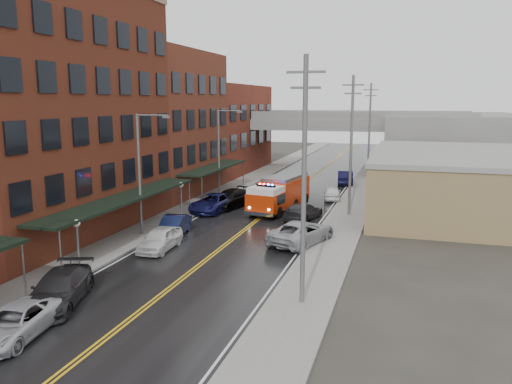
# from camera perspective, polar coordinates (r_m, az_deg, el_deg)

# --- Properties ---
(road) EXTENTS (11.00, 160.00, 0.02)m
(road) POSITION_cam_1_polar(r_m,az_deg,el_deg) (40.90, -0.35, -3.61)
(road) COLOR black
(road) RESTS_ON ground
(sidewalk_left) EXTENTS (3.00, 160.00, 0.15)m
(sidewalk_left) POSITION_cam_1_polar(r_m,az_deg,el_deg) (43.56, -9.57, -2.80)
(sidewalk_left) COLOR slate
(sidewalk_left) RESTS_ON ground
(sidewalk_right) EXTENTS (3.00, 160.00, 0.15)m
(sidewalk_right) POSITION_cam_1_polar(r_m,az_deg,el_deg) (39.40, 9.87, -4.22)
(sidewalk_right) COLOR slate
(sidewalk_right) RESTS_ON ground
(curb_left) EXTENTS (0.30, 160.00, 0.15)m
(curb_left) POSITION_cam_1_polar(r_m,az_deg,el_deg) (42.86, -7.59, -2.96)
(curb_left) COLOR gray
(curb_left) RESTS_ON ground
(curb_right) EXTENTS (0.30, 160.00, 0.15)m
(curb_right) POSITION_cam_1_polar(r_m,az_deg,el_deg) (39.63, 7.49, -4.07)
(curb_right) COLOR gray
(curb_right) RESTS_ON ground
(brick_building_b) EXTENTS (9.00, 20.00, 18.00)m
(brick_building_b) POSITION_cam_1_polar(r_m,az_deg,el_deg) (39.81, -22.40, 8.31)
(brick_building_b) COLOR #602919
(brick_building_b) RESTS_ON ground
(brick_building_c) EXTENTS (9.00, 15.00, 15.00)m
(brick_building_c) POSITION_cam_1_polar(r_m,az_deg,el_deg) (54.56, -10.56, 7.70)
(brick_building_c) COLOR brown
(brick_building_c) RESTS_ON ground
(brick_building_far) EXTENTS (9.00, 20.00, 12.00)m
(brick_building_far) POSITION_cam_1_polar(r_m,az_deg,el_deg) (70.61, -3.94, 7.21)
(brick_building_far) COLOR brown
(brick_building_far) RESTS_ON ground
(tan_building) EXTENTS (14.00, 22.00, 5.00)m
(tan_building) POSITION_cam_1_polar(r_m,az_deg,el_deg) (48.64, 21.69, 0.90)
(tan_building) COLOR olive
(tan_building) RESTS_ON ground
(right_far_block) EXTENTS (18.00, 30.00, 8.00)m
(right_far_block) POSITION_cam_1_polar(r_m,az_deg,el_deg) (78.36, 21.53, 5.36)
(right_far_block) COLOR slate
(right_far_block) RESTS_ON ground
(awning_1) EXTENTS (2.60, 18.00, 3.09)m
(awning_1) POSITION_cam_1_polar(r_m,az_deg,el_deg) (37.07, -14.78, -0.71)
(awning_1) COLOR black
(awning_1) RESTS_ON ground
(awning_2) EXTENTS (2.60, 13.00, 3.09)m
(awning_2) POSITION_cam_1_polar(r_m,az_deg,el_deg) (52.55, -4.76, 2.80)
(awning_2) COLOR black
(awning_2) RESTS_ON ground
(globe_lamp_1) EXTENTS (0.44, 0.44, 3.12)m
(globe_lamp_1) POSITION_cam_1_polar(r_m,az_deg,el_deg) (30.98, -19.78, -4.44)
(globe_lamp_1) COLOR #59595B
(globe_lamp_1) RESTS_ON ground
(globe_lamp_2) EXTENTS (0.44, 0.44, 3.12)m
(globe_lamp_2) POSITION_cam_1_polar(r_m,az_deg,el_deg) (42.72, -8.58, 0.04)
(globe_lamp_2) COLOR #59595B
(globe_lamp_2) RESTS_ON ground
(street_lamp_1) EXTENTS (2.64, 0.22, 9.00)m
(street_lamp_1) POSITION_cam_1_polar(r_m,az_deg,el_deg) (37.09, -12.89, 2.81)
(street_lamp_1) COLOR #59595B
(street_lamp_1) RESTS_ON ground
(street_lamp_2) EXTENTS (2.64, 0.22, 9.00)m
(street_lamp_2) POSITION_cam_1_polar(r_m,az_deg,el_deg) (51.50, -4.02, 5.11)
(street_lamp_2) COLOR #59595B
(street_lamp_2) RESTS_ON ground
(utility_pole_0) EXTENTS (1.80, 0.24, 12.00)m
(utility_pole_0) POSITION_cam_1_polar(r_m,az_deg,el_deg) (23.62, 5.51, 1.55)
(utility_pole_0) COLOR #59595B
(utility_pole_0) RESTS_ON ground
(utility_pole_1) EXTENTS (1.80, 0.24, 12.00)m
(utility_pole_1) POSITION_cam_1_polar(r_m,az_deg,el_deg) (43.28, 10.83, 5.44)
(utility_pole_1) COLOR #59595B
(utility_pole_1) RESTS_ON ground
(utility_pole_2) EXTENTS (1.80, 0.24, 12.00)m
(utility_pole_2) POSITION_cam_1_polar(r_m,az_deg,el_deg) (63.16, 12.83, 6.88)
(utility_pole_2) COLOR #59595B
(utility_pole_2) RESTS_ON ground
(overpass) EXTENTS (40.00, 10.00, 7.50)m
(overpass) POSITION_cam_1_polar(r_m,az_deg,el_deg) (70.98, 7.40, 7.15)
(overpass) COLOR slate
(overpass) RESTS_ON ground
(fire_truck) EXTENTS (4.47, 8.81, 3.10)m
(fire_truck) POSITION_cam_1_polar(r_m,az_deg,el_deg) (45.34, 2.67, -0.07)
(fire_truck) COLOR #BE2B08
(fire_truck) RESTS_ON ground
(parked_car_left_2) EXTENTS (2.91, 5.17, 1.36)m
(parked_car_left_2) POSITION_cam_1_polar(r_m,az_deg,el_deg) (24.08, -25.88, -13.26)
(parked_car_left_2) COLOR #B3B5BB
(parked_car_left_2) RESTS_ON ground
(parked_car_left_3) EXTENTS (3.87, 5.96, 1.60)m
(parked_car_left_3) POSITION_cam_1_polar(r_m,az_deg,el_deg) (26.79, -21.58, -10.26)
(parked_car_left_3) COLOR black
(parked_car_left_3) RESTS_ON ground
(parked_car_left_4) EXTENTS (1.99, 4.56, 1.53)m
(parked_car_left_4) POSITION_cam_1_polar(r_m,az_deg,el_deg) (34.26, -10.92, -5.29)
(parked_car_left_4) COLOR silver
(parked_car_left_4) RESTS_ON ground
(parked_car_left_5) EXTENTS (2.16, 4.66, 1.48)m
(parked_car_left_5) POSITION_cam_1_polar(r_m,az_deg,el_deg) (37.62, -9.41, -3.86)
(parked_car_left_5) COLOR #0E1534
(parked_car_left_5) RESTS_ON ground
(parked_car_left_6) EXTENTS (3.22, 5.97, 1.59)m
(parked_car_left_6) POSITION_cam_1_polar(r_m,az_deg,el_deg) (45.24, -4.95, -1.26)
(parked_car_left_6) COLOR #131447
(parked_car_left_6) RESTS_ON ground
(parked_car_left_7) EXTENTS (3.76, 6.17, 1.67)m
(parked_car_left_7) POSITION_cam_1_polar(r_m,az_deg,el_deg) (46.86, -2.92, -0.78)
(parked_car_left_7) COLOR black
(parked_car_left_7) RESTS_ON ground
(parked_car_right_0) EXTENTS (4.46, 6.51, 1.65)m
(parked_car_right_0) POSITION_cam_1_polar(r_m,az_deg,el_deg) (35.19, 5.23, -4.61)
(parked_car_right_0) COLOR #9DA0A5
(parked_car_right_0) RESTS_ON ground
(parked_car_right_1) EXTENTS (3.08, 5.25, 1.43)m
(parked_car_right_1) POSITION_cam_1_polar(r_m,az_deg,el_deg) (42.37, 5.38, -2.18)
(parked_car_right_1) COLOR #272629
(parked_car_right_1) RESTS_ON ground
(parked_car_right_2) EXTENTS (2.18, 4.21, 1.37)m
(parked_car_right_2) POSITION_cam_1_polar(r_m,az_deg,el_deg) (51.03, 8.73, -0.14)
(parked_car_right_2) COLOR white
(parked_car_right_2) RESTS_ON ground
(parked_car_right_3) EXTENTS (2.43, 5.24, 1.66)m
(parked_car_right_3) POSITION_cam_1_polar(r_m,az_deg,el_deg) (60.79, 10.16, 1.65)
(parked_car_right_3) COLOR black
(parked_car_right_3) RESTS_ON ground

